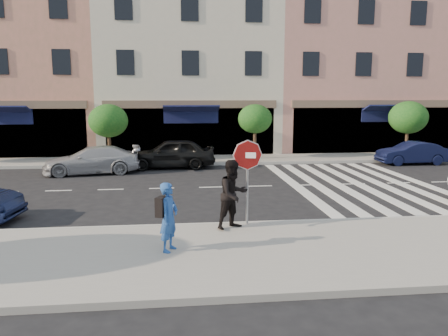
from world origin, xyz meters
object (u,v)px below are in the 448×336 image
Objects in this scene: car_far_left at (92,160)px; car_far_mid at (171,153)px; car_far_right at (412,153)px; walker at (233,194)px; stop_sign at (248,163)px; photographer at (169,217)px.

car_far_mid is (3.72, 1.18, 0.11)m from car_far_left.
car_far_right is at bearing 89.22° from car_far_mid.
car_far_mid is (-1.76, 10.89, -0.33)m from walker.
stop_sign is at bearing 24.48° from car_far_left.
car_far_mid is 1.20× the size of car_far_right.
walker is at bearing 21.68° from car_far_left.
car_far_right is (11.10, 10.74, -0.47)m from walker.
car_far_right is at bearing 59.76° from stop_sign.
car_far_mid reaches higher than car_far_left.
walker is (-0.43, -0.33, -0.79)m from stop_sign.
stop_sign is at bearing 11.65° from car_far_mid.
car_far_left reaches higher than car_far_right.
walker is (1.69, 1.55, 0.13)m from photographer.
car_far_right is (12.79, 12.28, -0.34)m from photographer.
photographer is 11.88m from car_far_left.
photographer reaches higher than car_far_right.
car_far_left is (-5.48, 9.71, -0.44)m from walker.
car_far_mid is at bearing 117.20° from stop_sign.
walker reaches higher than car_far_left.
walker is at bearing -22.98° from photographer.
car_far_left is 16.61m from car_far_right.
walker is at bearing 9.10° from car_far_mid.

